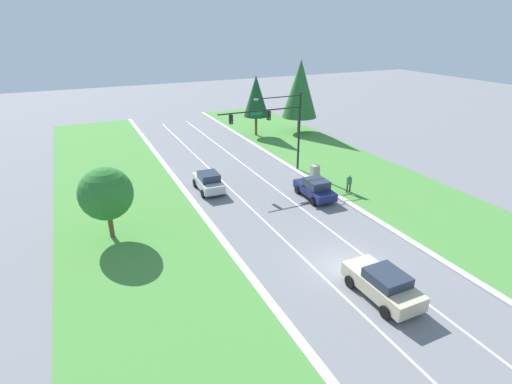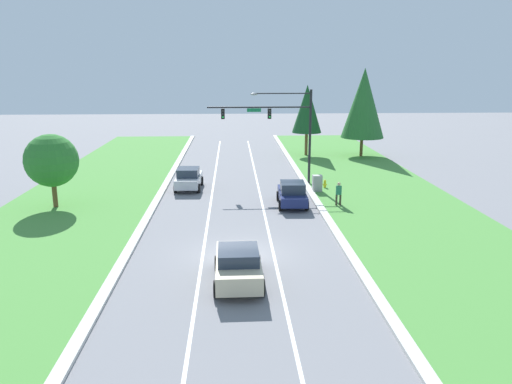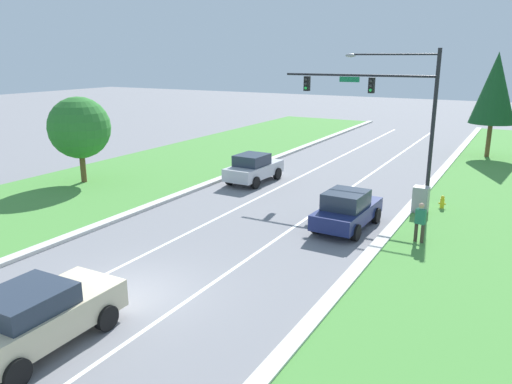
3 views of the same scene
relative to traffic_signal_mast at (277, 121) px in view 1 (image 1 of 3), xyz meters
The scene contains 17 objects.
ground_plane 16.89m from the traffic_signal_mast, 102.80° to the right, with size 160.00×160.00×0.00m, color slate.
curb_strip_right 16.61m from the traffic_signal_mast, 82.44° to the right, with size 0.50×90.00×0.15m.
curb_strip_left 18.88m from the traffic_signal_mast, 120.41° to the right, with size 0.50×90.00×0.15m.
grass_verge_right 18.05m from the traffic_signal_mast, 64.96° to the right, with size 10.00×90.00×0.08m.
grass_verge_left 21.94m from the traffic_signal_mast, 132.66° to the right, with size 10.00×90.00×0.08m.
lane_stripe_inner_left 17.36m from the traffic_signal_mast, 108.87° to the right, with size 0.14×81.00×0.01m.
lane_stripe_inner_right 16.60m from the traffic_signal_mast, 96.42° to the right, with size 0.14×81.00×0.01m.
traffic_signal_mast is the anchor object (origin of this frame).
silver_sedan 8.47m from the traffic_signal_mast, behind, with size 2.07×4.21×1.69m.
champagne_sedan 19.78m from the traffic_signal_mast, 100.75° to the right, with size 2.18×4.51×1.66m.
navy_sedan 7.71m from the traffic_signal_mast, 87.60° to the right, with size 2.10×4.26×1.68m.
utility_cabinet 5.84m from the traffic_signal_mast, 46.38° to the right, with size 0.70×0.60×1.31m.
pedestrian 8.68m from the traffic_signal_mast, 63.58° to the right, with size 0.41×0.27×1.69m.
fire_hydrant 6.07m from the traffic_signal_mast, 24.78° to the right, with size 0.34×0.20×0.70m.
conifer_near_right_tree 14.04m from the traffic_signal_mast, 72.86° to the left, with size 3.12×3.12×7.51m.
oak_near_left_tree 17.08m from the traffic_signal_mast, 158.32° to the right, with size 3.50×3.50×5.01m.
conifer_far_right_tree 15.99m from the traffic_signal_mast, 51.68° to the left, with size 4.48×4.48×9.23m.
Camera 1 is at (-13.39, -16.16, 13.54)m, focal length 28.00 mm.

